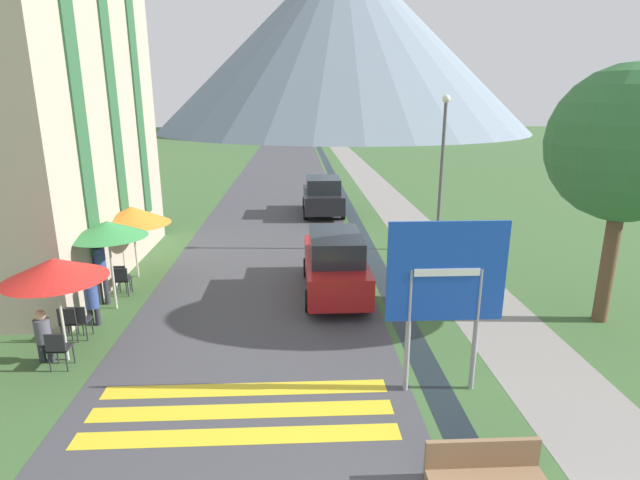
{
  "coord_description": "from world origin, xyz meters",
  "views": [
    {
      "loc": [
        -1.47,
        -3.67,
        5.42
      ],
      "look_at": [
        -0.82,
        10.0,
        1.55
      ],
      "focal_mm": 28.0,
      "sensor_mm": 36.0,
      "label": 1
    }
  ],
  "objects_px": {
    "cafe_chair_nearest": "(58,347)",
    "cafe_umbrella_middle_green": "(107,229)",
    "parked_car_near": "(335,263)",
    "tree_by_path": "(628,145)",
    "cafe_chair_near_right": "(69,320)",
    "cafe_chair_near_left": "(79,319)",
    "parked_car_far": "(323,196)",
    "streetlamp": "(442,162)",
    "cafe_umbrella_rear_orange": "(132,215)",
    "cafe_chair_far_right": "(120,276)",
    "person_seated_near": "(92,299)",
    "hotel_building": "(23,74)",
    "cafe_chair_far_left": "(122,278)",
    "person_standing_terrace": "(100,268)",
    "road_sign": "(446,283)",
    "cafe_umbrella_front_red": "(54,269)",
    "person_seated_far": "(43,333)"
  },
  "relations": [
    {
      "from": "parked_car_near",
      "to": "tree_by_path",
      "type": "distance_m",
      "value": 7.77
    },
    {
      "from": "parked_car_near",
      "to": "person_standing_terrace",
      "type": "bearing_deg",
      "value": -175.42
    },
    {
      "from": "cafe_chair_near_right",
      "to": "cafe_chair_nearest",
      "type": "height_order",
      "value": "same"
    },
    {
      "from": "cafe_chair_nearest",
      "to": "streetlamp",
      "type": "distance_m",
      "value": 13.29
    },
    {
      "from": "hotel_building",
      "to": "cafe_chair_nearest",
      "type": "relative_size",
      "value": 13.39
    },
    {
      "from": "cafe_chair_nearest",
      "to": "tree_by_path",
      "type": "bearing_deg",
      "value": 26.35
    },
    {
      "from": "cafe_umbrella_rear_orange",
      "to": "cafe_umbrella_middle_green",
      "type": "bearing_deg",
      "value": -86.1
    },
    {
      "from": "cafe_chair_nearest",
      "to": "cafe_umbrella_middle_green",
      "type": "height_order",
      "value": "cafe_umbrella_middle_green"
    },
    {
      "from": "cafe_chair_near_left",
      "to": "streetlamp",
      "type": "height_order",
      "value": "streetlamp"
    },
    {
      "from": "road_sign",
      "to": "cafe_chair_near_left",
      "type": "height_order",
      "value": "road_sign"
    },
    {
      "from": "parked_car_near",
      "to": "person_seated_near",
      "type": "xyz_separation_m",
      "value": [
        -6.14,
        -1.84,
        -0.23
      ]
    },
    {
      "from": "cafe_umbrella_front_red",
      "to": "cafe_chair_near_left",
      "type": "bearing_deg",
      "value": 96.0
    },
    {
      "from": "cafe_chair_far_left",
      "to": "cafe_chair_far_right",
      "type": "relative_size",
      "value": 1.0
    },
    {
      "from": "cafe_chair_near_right",
      "to": "person_seated_far",
      "type": "distance_m",
      "value": 0.96
    },
    {
      "from": "cafe_chair_near_right",
      "to": "person_seated_far",
      "type": "bearing_deg",
      "value": -69.71
    },
    {
      "from": "person_seated_near",
      "to": "person_standing_terrace",
      "type": "distance_m",
      "value": 1.4
    },
    {
      "from": "cafe_chair_near_right",
      "to": "cafe_chair_near_left",
      "type": "height_order",
      "value": "same"
    },
    {
      "from": "parked_car_near",
      "to": "cafe_umbrella_middle_green",
      "type": "relative_size",
      "value": 1.81
    },
    {
      "from": "hotel_building",
      "to": "person_seated_near",
      "type": "height_order",
      "value": "hotel_building"
    },
    {
      "from": "cafe_chair_far_right",
      "to": "person_seated_near",
      "type": "distance_m",
      "value": 2.15
    },
    {
      "from": "cafe_chair_far_left",
      "to": "tree_by_path",
      "type": "xyz_separation_m",
      "value": [
        12.65,
        -2.26,
        3.9
      ]
    },
    {
      "from": "cafe_umbrella_middle_green",
      "to": "cafe_chair_near_right",
      "type": "bearing_deg",
      "value": -101.65
    },
    {
      "from": "person_seated_near",
      "to": "tree_by_path",
      "type": "xyz_separation_m",
      "value": [
        12.73,
        -0.33,
        3.73
      ]
    },
    {
      "from": "cafe_chair_far_left",
      "to": "cafe_umbrella_rear_orange",
      "type": "distance_m",
      "value": 2.17
    },
    {
      "from": "parked_car_far",
      "to": "cafe_chair_near_left",
      "type": "distance_m",
      "value": 14.41
    },
    {
      "from": "parked_car_far",
      "to": "cafe_umbrella_middle_green",
      "type": "relative_size",
      "value": 1.6
    },
    {
      "from": "cafe_chair_near_left",
      "to": "tree_by_path",
      "type": "distance_m",
      "value": 13.33
    },
    {
      "from": "parked_car_far",
      "to": "cafe_chair_far_right",
      "type": "height_order",
      "value": "parked_car_far"
    },
    {
      "from": "cafe_chair_near_right",
      "to": "tree_by_path",
      "type": "bearing_deg",
      "value": 30.1
    },
    {
      "from": "parked_car_near",
      "to": "person_seated_near",
      "type": "distance_m",
      "value": 6.41
    },
    {
      "from": "cafe_chair_nearest",
      "to": "person_seated_near",
      "type": "relative_size",
      "value": 0.69
    },
    {
      "from": "cafe_umbrella_front_red",
      "to": "cafe_chair_far_left",
      "type": "bearing_deg",
      "value": 90.23
    },
    {
      "from": "cafe_chair_near_left",
      "to": "cafe_umbrella_rear_orange",
      "type": "bearing_deg",
      "value": 92.24
    },
    {
      "from": "hotel_building",
      "to": "cafe_umbrella_middle_green",
      "type": "xyz_separation_m",
      "value": [
        3.05,
        -3.01,
        -3.93
      ]
    },
    {
      "from": "hotel_building",
      "to": "cafe_chair_nearest",
      "type": "bearing_deg",
      "value": -64.18
    },
    {
      "from": "parked_car_near",
      "to": "cafe_chair_near_right",
      "type": "relative_size",
      "value": 5.13
    },
    {
      "from": "cafe_chair_far_left",
      "to": "streetlamp",
      "type": "bearing_deg",
      "value": -1.14
    },
    {
      "from": "cafe_chair_far_left",
      "to": "cafe_umbrella_front_red",
      "type": "xyz_separation_m",
      "value": [
        0.01,
        -3.68,
        1.56
      ]
    },
    {
      "from": "person_standing_terrace",
      "to": "tree_by_path",
      "type": "height_order",
      "value": "tree_by_path"
    },
    {
      "from": "parked_car_far",
      "to": "cafe_chair_nearest",
      "type": "bearing_deg",
      "value": -113.51
    },
    {
      "from": "cafe_umbrella_rear_orange",
      "to": "parked_car_near",
      "type": "bearing_deg",
      "value": -15.34
    },
    {
      "from": "parked_car_near",
      "to": "parked_car_far",
      "type": "relative_size",
      "value": 1.13
    },
    {
      "from": "road_sign",
      "to": "cafe_chair_far_right",
      "type": "height_order",
      "value": "road_sign"
    },
    {
      "from": "cafe_chair_nearest",
      "to": "person_seated_near",
      "type": "xyz_separation_m",
      "value": [
        -0.13,
        2.15,
        0.17
      ]
    },
    {
      "from": "parked_car_far",
      "to": "cafe_chair_near_right",
      "type": "xyz_separation_m",
      "value": [
        -6.54,
        -13.0,
        -0.4
      ]
    },
    {
      "from": "cafe_chair_far_right",
      "to": "cafe_umbrella_middle_green",
      "type": "xyz_separation_m",
      "value": [
        0.23,
        -1.13,
        1.69
      ]
    },
    {
      "from": "hotel_building",
      "to": "cafe_chair_near_right",
      "type": "relative_size",
      "value": 13.39
    },
    {
      "from": "parked_car_near",
      "to": "cafe_umbrella_middle_green",
      "type": "xyz_separation_m",
      "value": [
        -5.95,
        -0.83,
        1.29
      ]
    },
    {
      "from": "person_seated_near",
      "to": "person_standing_terrace",
      "type": "bearing_deg",
      "value": 100.33
    },
    {
      "from": "person_standing_terrace",
      "to": "streetlamp",
      "type": "distance_m",
      "value": 11.71
    }
  ]
}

